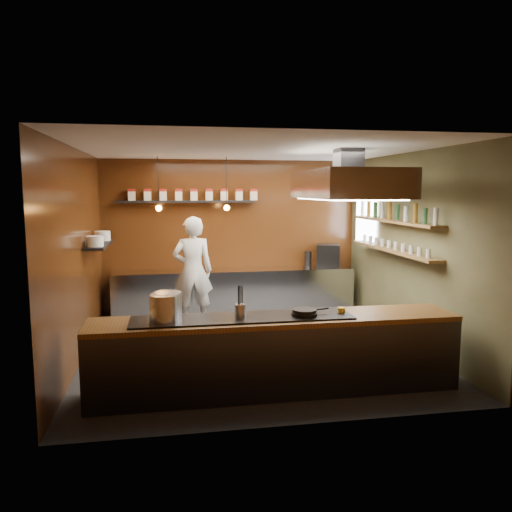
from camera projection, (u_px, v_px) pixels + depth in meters
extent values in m
plane|color=black|center=(254.00, 350.00, 7.60)|extent=(5.00, 5.00, 0.00)
plane|color=#331909|center=(232.00, 237.00, 9.85)|extent=(5.00, 0.00, 5.00)
plane|color=#331909|center=(78.00, 256.00, 6.98)|extent=(0.00, 5.00, 5.00)
plane|color=#464828|center=(410.00, 249.00, 7.83)|extent=(0.00, 5.00, 5.00)
plane|color=silver|center=(253.00, 149.00, 7.21)|extent=(5.00, 5.00, 0.00)
plane|color=white|center=(366.00, 218.00, 9.43)|extent=(0.00, 1.00, 1.00)
cube|color=silver|center=(235.00, 292.00, 9.66)|extent=(4.60, 0.65, 0.90)
cube|color=#38383D|center=(276.00, 357.00, 5.98)|extent=(4.40, 0.70, 0.86)
cube|color=brown|center=(276.00, 319.00, 5.92)|extent=(4.40, 0.72, 0.06)
cube|color=black|center=(243.00, 318.00, 5.85)|extent=(2.60, 0.55, 0.02)
cube|color=black|center=(186.00, 202.00, 9.47)|extent=(2.60, 0.26, 0.04)
cube|color=black|center=(99.00, 245.00, 7.98)|extent=(0.30, 1.40, 0.04)
cube|color=olive|center=(393.00, 221.00, 8.04)|extent=(0.26, 2.80, 0.04)
cube|color=olive|center=(392.00, 250.00, 8.11)|extent=(0.26, 2.80, 0.04)
cube|color=#38383D|center=(349.00, 159.00, 7.06)|extent=(0.35, 0.35, 0.30)
cube|color=silver|center=(348.00, 184.00, 7.11)|extent=(1.20, 2.00, 0.40)
cube|color=white|center=(348.00, 199.00, 7.13)|extent=(1.00, 1.80, 0.02)
cylinder|color=black|center=(158.00, 182.00, 8.69)|extent=(0.01, 0.01, 0.90)
sphere|color=orange|center=(159.00, 208.00, 8.75)|extent=(0.10, 0.10, 0.10)
cylinder|color=black|center=(227.00, 183.00, 8.89)|extent=(0.01, 0.01, 0.90)
sphere|color=orange|center=(227.00, 208.00, 8.95)|extent=(0.10, 0.10, 0.10)
cube|color=beige|center=(132.00, 196.00, 9.28)|extent=(0.13, 0.13, 0.17)
cube|color=maroon|center=(132.00, 190.00, 9.27)|extent=(0.13, 0.13, 0.05)
cube|color=beige|center=(148.00, 196.00, 9.33)|extent=(0.13, 0.13, 0.17)
cube|color=maroon|center=(147.00, 190.00, 9.32)|extent=(0.13, 0.13, 0.05)
cube|color=beige|center=(163.00, 196.00, 9.38)|extent=(0.13, 0.13, 0.17)
cube|color=maroon|center=(163.00, 190.00, 9.36)|extent=(0.14, 0.13, 0.05)
cube|color=beige|center=(179.00, 196.00, 9.43)|extent=(0.13, 0.13, 0.17)
cube|color=maroon|center=(179.00, 190.00, 9.41)|extent=(0.13, 0.13, 0.05)
cube|color=beige|center=(194.00, 196.00, 9.48)|extent=(0.13, 0.13, 0.17)
cube|color=maroon|center=(194.00, 190.00, 9.46)|extent=(0.14, 0.13, 0.05)
cube|color=beige|center=(209.00, 196.00, 9.53)|extent=(0.13, 0.13, 0.17)
cube|color=maroon|center=(209.00, 190.00, 9.51)|extent=(0.14, 0.13, 0.05)
cube|color=beige|center=(224.00, 196.00, 9.58)|extent=(0.13, 0.13, 0.17)
cube|color=maroon|center=(224.00, 190.00, 9.56)|extent=(0.14, 0.13, 0.05)
cube|color=beige|center=(239.00, 196.00, 9.62)|extent=(0.13, 0.13, 0.17)
cube|color=maroon|center=(239.00, 190.00, 9.61)|extent=(0.14, 0.13, 0.05)
cube|color=beige|center=(253.00, 196.00, 9.67)|extent=(0.13, 0.13, 0.17)
cube|color=maroon|center=(253.00, 190.00, 9.66)|extent=(0.14, 0.13, 0.05)
cylinder|color=white|center=(95.00, 241.00, 7.52)|extent=(0.26, 0.26, 0.16)
cylinder|color=white|center=(102.00, 236.00, 8.40)|extent=(0.26, 0.26, 0.16)
cylinder|color=silver|center=(436.00, 217.00, 6.76)|extent=(0.06, 0.06, 0.24)
cylinder|color=#2D5933|center=(425.00, 216.00, 7.04)|extent=(0.06, 0.06, 0.24)
cylinder|color=#8C601E|center=(415.00, 215.00, 7.32)|extent=(0.06, 0.06, 0.24)
cylinder|color=silver|center=(406.00, 214.00, 7.60)|extent=(0.06, 0.06, 0.24)
cylinder|color=#2D5933|center=(398.00, 213.00, 7.88)|extent=(0.06, 0.06, 0.24)
cylinder|color=#8C601E|center=(390.00, 212.00, 8.17)|extent=(0.06, 0.06, 0.24)
cylinder|color=silver|center=(382.00, 211.00, 8.45)|extent=(0.06, 0.06, 0.24)
cylinder|color=#2D5933|center=(375.00, 211.00, 8.73)|extent=(0.06, 0.06, 0.24)
cylinder|color=#8C601E|center=(369.00, 210.00, 9.01)|extent=(0.06, 0.06, 0.24)
cylinder|color=silver|center=(363.00, 209.00, 9.29)|extent=(0.06, 0.06, 0.24)
cylinder|color=silver|center=(428.00, 254.00, 6.97)|extent=(0.07, 0.07, 0.13)
cylinder|color=silver|center=(419.00, 251.00, 7.22)|extent=(0.07, 0.07, 0.13)
cylinder|color=silver|center=(411.00, 249.00, 7.47)|extent=(0.07, 0.07, 0.13)
cylinder|color=silver|center=(403.00, 247.00, 7.72)|extent=(0.07, 0.07, 0.13)
cylinder|color=silver|center=(396.00, 246.00, 7.97)|extent=(0.07, 0.07, 0.13)
cylinder|color=silver|center=(389.00, 244.00, 8.22)|extent=(0.07, 0.07, 0.13)
cylinder|color=silver|center=(382.00, 242.00, 8.47)|extent=(0.07, 0.07, 0.13)
cylinder|color=silver|center=(376.00, 241.00, 8.72)|extent=(0.07, 0.07, 0.13)
cylinder|color=silver|center=(370.00, 239.00, 8.97)|extent=(0.07, 0.07, 0.13)
cylinder|color=silver|center=(365.00, 238.00, 9.22)|extent=(0.07, 0.07, 0.13)
cylinder|color=#B1B3B8|center=(167.00, 306.00, 5.72)|extent=(0.36, 0.36, 0.32)
cylinder|color=silver|center=(164.00, 308.00, 5.64)|extent=(0.33, 0.33, 0.31)
cylinder|color=silver|center=(240.00, 311.00, 5.80)|extent=(0.13, 0.13, 0.16)
cylinder|color=black|center=(304.00, 314.00, 5.91)|extent=(0.31, 0.31, 0.04)
cylinder|color=black|center=(304.00, 311.00, 5.91)|extent=(0.29, 0.29, 0.04)
cylinder|color=black|center=(322.00, 309.00, 6.00)|extent=(0.18, 0.06, 0.02)
cylinder|color=yellow|center=(341.00, 311.00, 6.05)|extent=(0.12, 0.12, 0.08)
cube|color=black|center=(328.00, 256.00, 9.91)|extent=(0.55, 0.54, 0.45)
imported|color=white|center=(193.00, 271.00, 8.96)|extent=(0.73, 0.49, 1.96)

